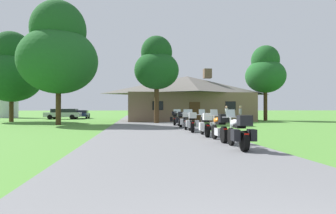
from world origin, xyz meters
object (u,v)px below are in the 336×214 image
tree_left_near (58,52)px  motorcycle_green_fifth_in_row (186,121)px  motorcycle_white_nearest_to_camera (239,132)px  motorcycle_black_fourth_in_row (192,122)px  tree_right_of_lodge (265,72)px  motorcycle_green_farthest_in_row (175,118)px  bystander_gray_shirt_beside_signpost (240,113)px  motorcycle_green_sixth_in_row (180,119)px  tree_by_lodge_front (157,65)px  motorcycle_orange_second_in_row (220,128)px  parked_navy_sedan_far_left (82,114)px  tree_left_far (12,70)px  parked_silver_suv_far_left (63,113)px  bystander_white_shirt_near_lodge (226,114)px  motorcycle_black_third_in_row (205,125)px  metal_silo_distant (6,93)px

tree_left_near → motorcycle_green_fifth_in_row: bearing=-36.4°
motorcycle_white_nearest_to_camera → motorcycle_green_fifth_in_row: size_ratio=1.01×
motorcycle_black_fourth_in_row → tree_right_of_lodge: tree_right_of_lodge is taller
motorcycle_black_fourth_in_row → motorcycle_green_farthest_in_row: same height
motorcycle_green_fifth_in_row → bystander_gray_shirt_beside_signpost: bearing=60.6°
tree_right_of_lodge → motorcycle_green_sixth_in_row: bearing=-136.0°
motorcycle_green_farthest_in_row → tree_by_lodge_front: (-1.24, 3.61, 4.88)m
motorcycle_orange_second_in_row → parked_navy_sedan_far_left: (-11.19, 31.14, 0.02)m
motorcycle_green_fifth_in_row → tree_left_far: 21.98m
motorcycle_orange_second_in_row → tree_by_lodge_front: size_ratio=0.25×
bystander_gray_shirt_beside_signpost → motorcycle_green_farthest_in_row: bearing=-50.0°
motorcycle_black_fourth_in_row → bystander_gray_shirt_beside_signpost: bystander_gray_shirt_beside_signpost is taller
motorcycle_orange_second_in_row → tree_right_of_lodge: (11.81, 20.97, 5.19)m
bystander_gray_shirt_beside_signpost → parked_navy_sedan_far_left: (-17.80, 15.83, -0.31)m
motorcycle_green_sixth_in_row → parked_silver_suv_far_left: bearing=127.0°
bystander_white_shirt_near_lodge → parked_silver_suv_far_left: bystander_white_shirt_near_lodge is taller
tree_by_lodge_front → tree_right_of_lodge: bearing=22.3°
motorcycle_orange_second_in_row → motorcycle_green_farthest_in_row: bearing=92.0°
bystander_gray_shirt_beside_signpost → parked_silver_suv_far_left: (-19.67, 13.09, -0.17)m
bystander_gray_shirt_beside_signpost → tree_by_lodge_front: 9.26m
tree_left_far → parked_navy_sedan_far_left: (5.40, 10.32, -4.91)m
motorcycle_black_third_in_row → parked_navy_sedan_far_left: size_ratio=0.49×
metal_silo_distant → parked_navy_sedan_far_left: metal_silo_distant is taller
bystander_white_shirt_near_lodge → tree_right_of_lodge: tree_right_of_lodge is taller
bystander_white_shirt_near_lodge → tree_left_near: (-15.15, -0.37, 5.44)m
bystander_gray_shirt_beside_signpost → tree_left_near: (-16.69, -0.88, 5.42)m
motorcycle_black_third_in_row → metal_silo_distant: metal_silo_distant is taller
tree_left_far → motorcycle_white_nearest_to_camera: bearing=-54.3°
motorcycle_green_fifth_in_row → parked_navy_sedan_far_left: motorcycle_green_fifth_in_row is taller
tree_by_lodge_front → motorcycle_black_third_in_row: bearing=-83.9°
motorcycle_green_sixth_in_row → tree_right_of_lodge: size_ratio=0.23×
motorcycle_black_third_in_row → tree_by_lodge_front: size_ratio=0.25×
motorcycle_black_fourth_in_row → parked_silver_suv_far_left: parked_silver_suv_far_left is taller
bystander_white_shirt_near_lodge → tree_left_near: bearing=-85.2°
tree_left_far → tree_by_lodge_front: size_ratio=1.17×
motorcycle_orange_second_in_row → bystander_white_shirt_near_lodge: bearing=72.0°
motorcycle_orange_second_in_row → tree_right_of_lodge: size_ratio=0.23×
motorcycle_white_nearest_to_camera → tree_by_lodge_front: 18.52m
motorcycle_green_sixth_in_row → tree_by_lodge_front: (-1.27, 6.15, 4.88)m
motorcycle_green_fifth_in_row → motorcycle_green_sixth_in_row: bearing=100.9°
bystander_white_shirt_near_lodge → parked_silver_suv_far_left: 22.67m
motorcycle_black_third_in_row → motorcycle_green_sixth_in_row: size_ratio=1.00×
motorcycle_black_third_in_row → bystander_gray_shirt_beside_signpost: size_ratio=1.24×
motorcycle_white_nearest_to_camera → tree_left_far: size_ratio=0.22×
bystander_white_shirt_near_lodge → tree_right_of_lodge: size_ratio=0.19×
motorcycle_black_third_in_row → metal_silo_distant: (-23.86, 34.44, 3.36)m
bystander_white_shirt_near_lodge → tree_by_lodge_front: tree_by_lodge_front is taller
motorcycle_white_nearest_to_camera → tree_left_near: (-10.07, 16.69, 5.76)m
motorcycle_white_nearest_to_camera → bystander_white_shirt_near_lodge: (5.09, 17.07, 0.32)m
parked_navy_sedan_far_left → motorcycle_green_farthest_in_row: bearing=-62.4°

